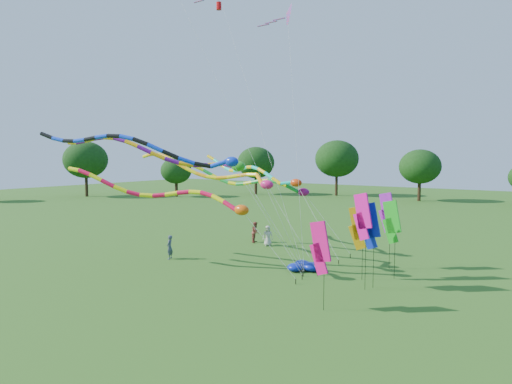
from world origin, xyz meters
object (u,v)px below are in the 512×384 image
Objects in this scene: blue_nylon_heap at (304,266)px; person_c at (255,232)px; tube_kite_red at (174,195)px; tube_kite_orange at (215,172)px; person_a at (268,236)px; person_b at (170,247)px.

blue_nylon_heap is 0.89× the size of person_c.
tube_kite_red reaches higher than blue_nylon_heap.
tube_kite_orange is 8.95× the size of person_c.
tube_kite_orange is 7.19m from person_a.
blue_nylon_heap is 7.25m from person_a.
person_c is (1.59, 7.85, 0.03)m from person_b.
person_c is at bearing 144.17° from blue_nylon_heap.
tube_kite_orange reaches higher than person_a.
person_c reaches higher than blue_nylon_heap.
tube_kite_orange reaches higher than blue_nylon_heap.
tube_kite_red is 4.29m from tube_kite_orange.
person_a is 1.67m from person_c.
person_a is 7.91m from person_b.
person_c is at bearing 81.52° from tube_kite_red.
person_b is 8.01m from person_c.
person_a is at bearing 140.76° from blue_nylon_heap.
person_b is at bearing 128.55° from tube_kite_red.
tube_kite_red is at bearing 166.72° from person_c.
tube_kite_orange is at bearing 167.84° from person_c.
person_b is (-2.20, -2.20, -5.01)m from tube_kite_orange.
person_a is 0.98× the size of person_b.
tube_kite_red is 4.91m from person_b.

